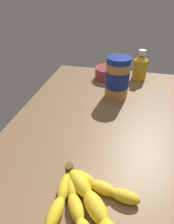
% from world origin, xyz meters
% --- Properties ---
extents(ground_plane, '(0.90, 0.61, 0.04)m').
position_xyz_m(ground_plane, '(0.00, 0.00, -0.02)').
color(ground_plane, brown).
extents(banana_bunch, '(0.22, 0.20, 0.04)m').
position_xyz_m(banana_bunch, '(0.32, 0.01, 0.02)').
color(banana_bunch, yellow).
rests_on(banana_bunch, ground_plane).
extents(peanut_butter_jar, '(0.09, 0.09, 0.16)m').
position_xyz_m(peanut_butter_jar, '(-0.17, 0.03, 0.08)').
color(peanut_butter_jar, '#BF8442').
rests_on(peanut_butter_jar, ground_plane).
extents(honey_bottle, '(0.07, 0.07, 0.14)m').
position_xyz_m(honey_bottle, '(-0.36, 0.12, 0.06)').
color(honey_bottle, gold).
rests_on(honey_bottle, ground_plane).
extents(small_bowl, '(0.12, 0.12, 0.06)m').
position_xyz_m(small_bowl, '(-0.33, -0.03, 0.03)').
color(small_bowl, '#993838').
rests_on(small_bowl, ground_plane).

